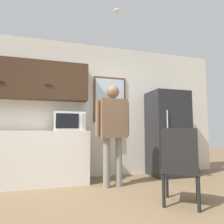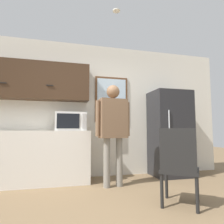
{
  "view_description": "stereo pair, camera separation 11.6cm",
  "coord_description": "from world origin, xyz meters",
  "px_view_note": "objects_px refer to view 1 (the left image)",
  "views": [
    {
      "loc": [
        -0.61,
        -1.91,
        0.91
      ],
      "look_at": [
        0.29,
        1.15,
        1.21
      ],
      "focal_mm": 32.0,
      "sensor_mm": 36.0,
      "label": 1
    },
    {
      "loc": [
        -0.5,
        -1.94,
        0.91
      ],
      "look_at": [
        0.29,
        1.15,
        1.21
      ],
      "focal_mm": 32.0,
      "sensor_mm": 36.0,
      "label": 2
    }
  ],
  "objects_px": {
    "refrigerator": "(168,133)",
    "person": "(113,124)",
    "chair": "(180,164)",
    "microwave": "(69,121)"
  },
  "relations": [
    {
      "from": "person",
      "to": "refrigerator",
      "type": "bearing_deg",
      "value": 12.5
    },
    {
      "from": "refrigerator",
      "to": "chair",
      "type": "height_order",
      "value": "refrigerator"
    },
    {
      "from": "microwave",
      "to": "refrigerator",
      "type": "height_order",
      "value": "refrigerator"
    },
    {
      "from": "person",
      "to": "chair",
      "type": "height_order",
      "value": "person"
    },
    {
      "from": "person",
      "to": "refrigerator",
      "type": "height_order",
      "value": "refrigerator"
    },
    {
      "from": "refrigerator",
      "to": "microwave",
      "type": "bearing_deg",
      "value": -179.66
    },
    {
      "from": "person",
      "to": "refrigerator",
      "type": "relative_size",
      "value": 0.98
    },
    {
      "from": "refrigerator",
      "to": "person",
      "type": "bearing_deg",
      "value": -160.57
    },
    {
      "from": "refrigerator",
      "to": "chair",
      "type": "xyz_separation_m",
      "value": [
        -0.79,
        -1.52,
        -0.36
      ]
    },
    {
      "from": "microwave",
      "to": "person",
      "type": "height_order",
      "value": "person"
    }
  ]
}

